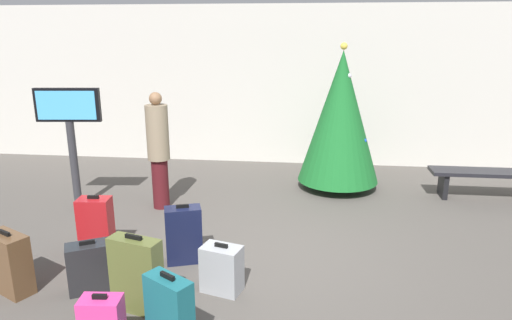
% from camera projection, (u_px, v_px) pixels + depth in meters
% --- Properties ---
extents(ground_plane, '(16.00, 16.00, 0.00)m').
position_uv_depth(ground_plane, '(264.00, 256.00, 5.58)').
color(ground_plane, '#514C47').
extents(back_wall, '(16.00, 0.20, 3.22)m').
position_uv_depth(back_wall, '(285.00, 86.00, 9.31)').
color(back_wall, beige).
rests_on(back_wall, ground_plane).
extents(holiday_tree, '(1.40, 1.40, 2.51)m').
position_uv_depth(holiday_tree, '(340.00, 117.00, 7.72)').
color(holiday_tree, '#4C3319').
rests_on(holiday_tree, ground_plane).
extents(flight_info_kiosk, '(0.97, 0.19, 1.88)m').
position_uv_depth(flight_info_kiosk, '(70.00, 125.00, 6.77)').
color(flight_info_kiosk, '#333338').
rests_on(flight_info_kiosk, ground_plane).
extents(waiting_bench, '(1.80, 0.44, 0.48)m').
position_uv_depth(waiting_bench, '(487.00, 177.00, 7.45)').
color(waiting_bench, black).
rests_on(waiting_bench, ground_plane).
extents(traveller_0, '(0.48, 0.48, 1.82)m').
position_uv_depth(traveller_0, '(158.00, 148.00, 6.91)').
color(traveller_0, '#4C1419').
rests_on(traveller_0, ground_plane).
extents(suitcase_0, '(0.47, 0.35, 0.73)m').
position_uv_depth(suitcase_0, '(184.00, 235.00, 5.37)').
color(suitcase_0, '#141938').
rests_on(suitcase_0, ground_plane).
extents(suitcase_1, '(0.55, 0.32, 0.81)m').
position_uv_depth(suitcase_1, '(136.00, 275.00, 4.40)').
color(suitcase_1, '#59602D').
rests_on(suitcase_1, ground_plane).
extents(suitcase_2, '(0.41, 0.28, 0.78)m').
position_uv_depth(suitcase_2, '(96.00, 227.00, 5.53)').
color(suitcase_2, '#B2191E').
rests_on(suitcase_2, ground_plane).
extents(suitcase_4, '(0.55, 0.44, 0.69)m').
position_uv_depth(suitcase_4, '(9.00, 263.00, 4.74)').
color(suitcase_4, brown).
rests_on(suitcase_4, ground_plane).
extents(suitcase_5, '(0.46, 0.39, 0.77)m').
position_uv_depth(suitcase_5, '(170.00, 317.00, 3.77)').
color(suitcase_5, '#19606B').
rests_on(suitcase_5, ground_plane).
extents(suitcase_6, '(0.51, 0.43, 0.57)m').
position_uv_depth(suitcase_6, '(90.00, 267.00, 4.79)').
color(suitcase_6, '#232326').
rests_on(suitcase_6, ground_plane).
extents(suitcase_7, '(0.47, 0.36, 0.55)m').
position_uv_depth(suitcase_7, '(222.00, 269.00, 4.77)').
color(suitcase_7, '#9EA0A5').
rests_on(suitcase_7, ground_plane).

